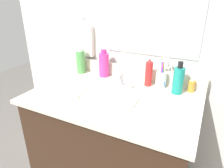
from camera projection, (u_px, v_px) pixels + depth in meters
name	position (u px, v px, depth m)	size (l,w,h in m)	color
vanity_cabinet	(113.00, 151.00, 1.30)	(0.91, 0.56, 0.76)	#382316
countertop	(113.00, 97.00, 1.15)	(0.95, 0.61, 0.02)	beige
backsplash	(132.00, 72.00, 1.37)	(0.95, 0.02, 0.09)	beige
back_wall	(134.00, 92.00, 1.49)	(2.05, 0.04, 1.30)	silver
mirror_panel	(153.00, 9.00, 1.20)	(0.60, 0.01, 0.56)	#B2BCC6
towel_ring	(87.00, 24.00, 1.44)	(0.10, 0.10, 0.01)	silver
hand_towel	(86.00, 41.00, 1.47)	(0.11, 0.04, 0.22)	silver
sink_basin	(106.00, 103.00, 1.13)	(0.35, 0.35, 0.11)	white
faucet	(121.00, 82.00, 1.26)	(0.16, 0.10, 0.08)	silver
bottle_toner_green	(81.00, 61.00, 1.46)	(0.06, 0.06, 0.18)	#4C9E4C
bottle_soap_pink	(104.00, 64.00, 1.40)	(0.07, 0.07, 0.19)	#D8338C
bottle_oil_amber	(191.00, 86.00, 1.18)	(0.04, 0.04, 0.08)	gold
bottle_spray_red	(149.00, 73.00, 1.25)	(0.04, 0.04, 0.18)	red
bottle_mouthwash_teal	(178.00, 80.00, 1.14)	(0.06, 0.06, 0.19)	teal
cup_white_ceramic	(161.00, 78.00, 1.24)	(0.07, 0.07, 0.20)	white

